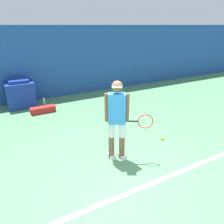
{
  "coord_description": "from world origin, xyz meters",
  "views": [
    {
      "loc": [
        -1.49,
        -2.58,
        2.66
      ],
      "look_at": [
        0.53,
        1.07,
        0.99
      ],
      "focal_mm": 35.0,
      "sensor_mm": 36.0,
      "label": 1
    }
  ],
  "objects_px": {
    "covered_chair": "(20,94)",
    "equipment_bag": "(43,110)",
    "tennis_ball": "(162,138)",
    "water_bottle": "(44,101)",
    "tennis_player": "(117,118)"
  },
  "relations": [
    {
      "from": "covered_chair",
      "to": "equipment_bag",
      "type": "xyz_separation_m",
      "value": [
        0.51,
        -0.98,
        -0.36
      ]
    },
    {
      "from": "equipment_bag",
      "to": "tennis_ball",
      "type": "bearing_deg",
      "value": -56.2
    },
    {
      "from": "covered_chair",
      "to": "water_bottle",
      "type": "bearing_deg",
      "value": -7.53
    },
    {
      "from": "tennis_player",
      "to": "equipment_bag",
      "type": "height_order",
      "value": "tennis_player"
    },
    {
      "from": "tennis_player",
      "to": "equipment_bag",
      "type": "relative_size",
      "value": 2.16
    },
    {
      "from": "tennis_player",
      "to": "water_bottle",
      "type": "bearing_deg",
      "value": 128.22
    },
    {
      "from": "tennis_player",
      "to": "covered_chair",
      "type": "distance_m",
      "value": 4.61
    },
    {
      "from": "covered_chair",
      "to": "equipment_bag",
      "type": "distance_m",
      "value": 1.16
    },
    {
      "from": "covered_chair",
      "to": "equipment_bag",
      "type": "height_order",
      "value": "covered_chair"
    },
    {
      "from": "water_bottle",
      "to": "covered_chair",
      "type": "bearing_deg",
      "value": 172.47
    },
    {
      "from": "tennis_player",
      "to": "tennis_ball",
      "type": "height_order",
      "value": "tennis_player"
    },
    {
      "from": "tennis_player",
      "to": "equipment_bag",
      "type": "bearing_deg",
      "value": 133.77
    },
    {
      "from": "tennis_player",
      "to": "equipment_bag",
      "type": "distance_m",
      "value": 3.61
    },
    {
      "from": "equipment_bag",
      "to": "water_bottle",
      "type": "distance_m",
      "value": 0.91
    },
    {
      "from": "tennis_ball",
      "to": "water_bottle",
      "type": "xyz_separation_m",
      "value": [
        -1.96,
        4.14,
        0.08
      ]
    }
  ]
}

